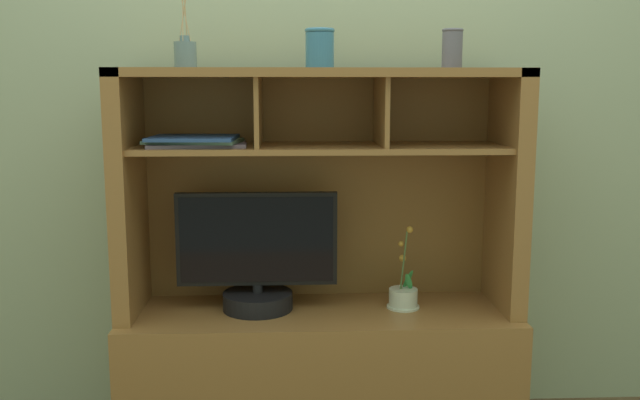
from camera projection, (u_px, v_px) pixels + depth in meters
name	position (u px, v px, depth m)	size (l,w,h in m)	color
back_wall	(317.00, 59.00, 2.65)	(6.00, 0.02, 2.80)	#9AAB87
media_console	(320.00, 332.00, 2.54)	(1.40, 0.53, 1.36)	olive
tv_monitor	(257.00, 263.00, 2.48)	(0.57, 0.25, 0.43)	black
potted_orchid	(403.00, 296.00, 2.51)	(0.12, 0.12, 0.30)	beige
magazine_stack_left	(195.00, 141.00, 2.38)	(0.35, 0.26, 0.04)	slate
diffuser_bottle	(185.00, 54.00, 2.33)	(0.08, 0.08, 0.30)	slate
ceramic_vase	(320.00, 48.00, 2.39)	(0.10, 0.10, 0.14)	teal
accent_vase	(452.00, 49.00, 2.38)	(0.07, 0.07, 0.14)	#585865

